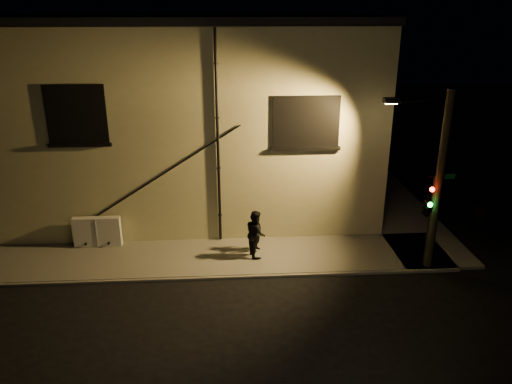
{
  "coord_description": "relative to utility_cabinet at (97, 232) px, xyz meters",
  "views": [
    {
      "loc": [
        -1.57,
        -15.72,
        9.2
      ],
      "look_at": [
        -0.41,
        1.8,
        2.6
      ],
      "focal_mm": 35.0,
      "sensor_mm": 36.0,
      "label": 1
    }
  ],
  "objects": [
    {
      "name": "pedestrian_b",
      "position": [
        6.26,
        -1.23,
        0.31
      ],
      "size": [
        0.86,
        1.02,
        1.84
      ],
      "primitive_type": "imported",
      "rotation": [
        0.0,
        0.0,
        1.77
      ],
      "color": "black",
      "rests_on": "sidewalk"
    },
    {
      "name": "pedestrian_a",
      "position": [
        6.3,
        -0.82,
        0.18
      ],
      "size": [
        0.61,
        0.68,
        1.57
      ],
      "primitive_type": "imported",
      "rotation": [
        0.0,
        0.0,
        1.06
      ],
      "color": "black",
      "rests_on": "sidewalk"
    },
    {
      "name": "building",
      "position": [
        3.7,
        6.29,
        3.67
      ],
      "size": [
        16.2,
        12.23,
        8.8
      ],
      "color": "#C2BF8B",
      "rests_on": "ground"
    },
    {
      "name": "traffic_signal",
      "position": [
        12.27,
        -2.51,
        1.78
      ],
      "size": [
        1.21,
        2.08,
        3.55
      ],
      "color": "black",
      "rests_on": "sidewalk"
    },
    {
      "name": "sidewalk",
      "position": [
        7.92,
        1.69,
        -0.67
      ],
      "size": [
        21.0,
        16.0,
        0.12
      ],
      "color": "#636359",
      "rests_on": "ground"
    },
    {
      "name": "ground",
      "position": [
        6.7,
        -2.7,
        -0.73
      ],
      "size": [
        90.0,
        90.0,
        0.0
      ],
      "primitive_type": "plane",
      "color": "black"
    },
    {
      "name": "streetlamp_pole",
      "position": [
        12.46,
        -2.41,
        2.84
      ],
      "size": [
        2.01,
        1.38,
        6.64
      ],
      "color": "black",
      "rests_on": "ground"
    },
    {
      "name": "utility_cabinet",
      "position": [
        0.0,
        0.0,
        0.0
      ],
      "size": [
        1.86,
        0.31,
        1.22
      ],
      "primitive_type": "cube",
      "color": "silver",
      "rests_on": "sidewalk"
    }
  ]
}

